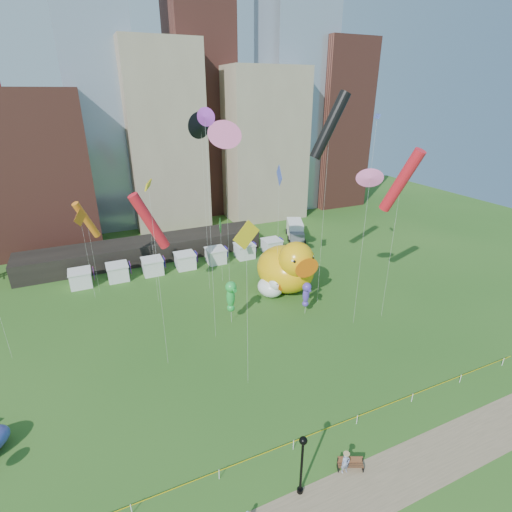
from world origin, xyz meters
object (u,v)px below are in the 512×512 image
big_duck (288,267)px  park_bench (350,463)px  seahorse_purple (306,293)px  seahorse_green (231,294)px  lamppost (302,459)px  woman (345,463)px  box_truck (295,230)px  small_duck (272,286)px

big_duck → park_bench: 27.61m
park_bench → seahorse_purple: bearing=92.2°
big_duck → seahorse_green: big_duck is taller
big_duck → seahorse_purple: size_ratio=2.36×
lamppost → woman: 4.36m
lamppost → box_truck: (24.43, 43.77, -1.61)m
seahorse_purple → box_truck: seahorse_purple is taller
lamppost → woman: bearing=0.0°
seahorse_green → park_bench: (0.96, -21.62, -3.31)m
seahorse_purple → woman: 21.62m
big_duck → seahorse_green: (-9.81, -4.35, 0.22)m
seahorse_green → seahorse_purple: (8.99, -1.96, -0.86)m
woman → big_duck: bearing=77.2°
big_duck → lamppost: size_ratio=1.96×
seahorse_green → box_truck: size_ratio=0.71×
small_duck → lamppost: (-10.42, -25.45, 1.67)m
seahorse_purple → park_bench: size_ratio=2.24×
park_bench → woman: (-0.53, -0.08, 0.37)m
park_bench → box_truck: bearing=89.6°
seahorse_green → woman: seahorse_green is taller
seahorse_green → park_bench: size_ratio=2.82×
small_duck → box_truck: size_ratio=0.61×
small_duck → park_bench: size_ratio=2.44×
small_duck → lamppost: 27.55m
seahorse_green → box_truck: (21.15, 22.07, -2.25)m
seahorse_purple → box_truck: size_ratio=0.56×
small_duck → box_truck: bearing=36.4°
big_duck → seahorse_purple: 6.39m
seahorse_purple → box_truck: 26.96m
park_bench → woman: bearing=-146.8°
box_truck → woman: 48.43m
box_truck → seahorse_purple: bearing=-93.4°
big_duck → woman: bearing=-110.9°
small_duck → park_bench: bearing=-119.9°
seahorse_purple → small_duck: bearing=116.0°
woman → seahorse_purple: bearing=73.5°
small_duck → seahorse_green: seahorse_green is taller
big_duck → park_bench: big_duck is taller
seahorse_green → small_duck: bearing=20.8°
big_duck → lamppost: bearing=-117.8°
big_duck → small_duck: 3.44m
box_truck → woman: box_truck is taller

